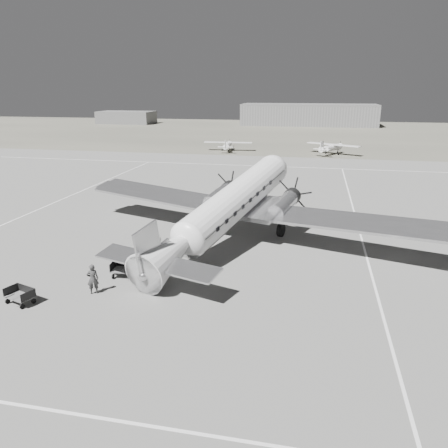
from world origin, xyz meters
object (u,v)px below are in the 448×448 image
at_px(dc3_airliner, 230,208).
at_px(passenger, 158,248).
at_px(light_plane_left, 228,146).
at_px(ramp_agent, 150,251).
at_px(baggage_cart_far, 20,296).
at_px(baggage_cart_near, 125,270).
at_px(ground_crew, 93,279).
at_px(shed_secondary, 127,117).
at_px(hangar_main, 308,115).
at_px(light_plane_right, 332,149).

height_order(dc3_airliner, passenger, dc3_airliner).
height_order(light_plane_left, ramp_agent, light_plane_left).
height_order(dc3_airliner, baggage_cart_far, dc3_airliner).
distance_m(baggage_cart_near, passenger, 3.40).
bearing_deg(ramp_agent, baggage_cart_far, 176.63).
height_order(dc3_airliner, ramp_agent, dc3_airliner).
relative_size(ground_crew, ramp_agent, 1.04).
bearing_deg(shed_secondary, passenger, -65.12).
bearing_deg(baggage_cart_near, ground_crew, -112.63).
height_order(baggage_cart_near, ground_crew, ground_crew).
relative_size(hangar_main, dc3_airliner, 1.41).
xyz_separation_m(light_plane_left, ramp_agent, (5.89, -55.33, -0.08)).
relative_size(ground_crew, passenger, 1.10).
bearing_deg(baggage_cart_far, ground_crew, 48.51).
height_order(baggage_cart_near, baggage_cart_far, baggage_cart_near).
bearing_deg(hangar_main, light_plane_left, -101.55).
bearing_deg(shed_secondary, dc3_airliner, -62.60).
bearing_deg(passenger, ground_crew, 144.87).
bearing_deg(baggage_cart_far, passenger, 74.01).
bearing_deg(passenger, dc3_airliner, -63.73).
height_order(light_plane_left, baggage_cart_near, light_plane_left).
relative_size(light_plane_right, baggage_cart_far, 6.31).
bearing_deg(light_plane_left, dc3_airliner, -82.57).
bearing_deg(dc3_airliner, baggage_cart_near, -108.11).
distance_m(light_plane_left, passenger, 54.84).
bearing_deg(hangar_main, baggage_cart_far, -95.49).
distance_m(hangar_main, passenger, 119.39).
distance_m(dc3_airliner, baggage_cart_near, 9.19).
height_order(shed_secondary, ground_crew, shed_secondary).
distance_m(baggage_cart_far, ground_crew, 3.88).
relative_size(baggage_cart_far, ramp_agent, 0.92).
bearing_deg(dc3_airliner, ramp_agent, -114.91).
bearing_deg(ramp_agent, dc3_airliner, -10.66).
bearing_deg(hangar_main, passenger, -93.39).
xyz_separation_m(ground_crew, passenger, (1.83, 5.75, -0.08)).
relative_size(light_plane_left, ramp_agent, 5.29).
xyz_separation_m(hangar_main, passenger, (-7.06, -119.16, -2.49)).
xyz_separation_m(light_plane_left, baggage_cart_near, (5.13, -57.71, -0.46)).
bearing_deg(shed_secondary, ground_crew, -66.91).
bearing_deg(hangar_main, baggage_cart_near, -93.78).
height_order(ramp_agent, passenger, ramp_agent).
bearing_deg(dc3_airliner, light_plane_right, 97.74).
distance_m(shed_secondary, light_plane_right, 89.31).
xyz_separation_m(dc3_airliner, light_plane_left, (-10.33, 50.50, -1.88)).
xyz_separation_m(baggage_cart_near, passenger, (1.03, 3.22, 0.33)).
relative_size(light_plane_right, baggage_cart_near, 5.88).
height_order(baggage_cart_near, ramp_agent, ramp_agent).
bearing_deg(baggage_cart_far, baggage_cart_near, 65.25).
relative_size(light_plane_left, baggage_cart_far, 5.73).
relative_size(dc3_airliner, light_plane_left, 3.26).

